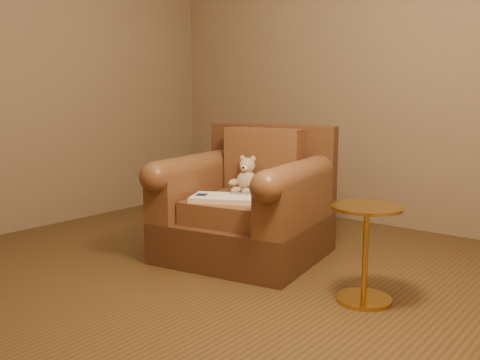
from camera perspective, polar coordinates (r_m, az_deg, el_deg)
The scene contains 5 objects.
floor at distance 3.39m, azimuth -3.76°, elevation -10.40°, with size 4.00×4.00×0.00m, color #4F361B.
armchair at distance 3.76m, azimuth 0.81°, elevation -2.87°, with size 1.15×1.11×0.91m.
teddy_bear at distance 3.82m, azimuth 0.65°, elevation 0.15°, with size 0.19×0.23×0.27m.
guidebook at distance 3.55m, azimuth -1.65°, elevation -1.94°, with size 0.51×0.43×0.04m.
side_table at distance 3.02m, azimuth 13.24°, elevation -7.32°, with size 0.39×0.39×0.54m.
Camera 1 is at (2.16, -2.35, 1.14)m, focal length 40.00 mm.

